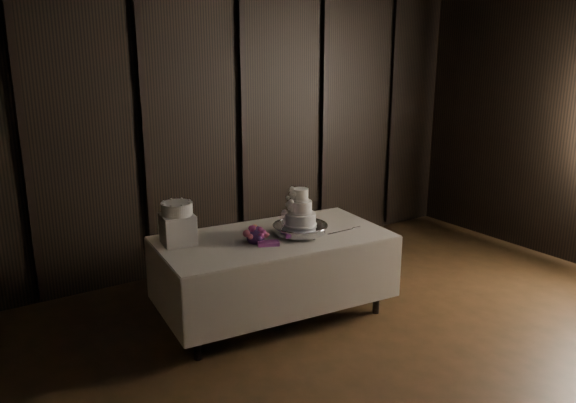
{
  "coord_description": "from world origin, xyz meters",
  "views": [
    {
      "loc": [
        -2.95,
        -1.89,
        2.32
      ],
      "look_at": [
        -0.36,
        2.03,
        1.05
      ],
      "focal_mm": 35.0,
      "sensor_mm": 36.0,
      "label": 1
    }
  ],
  "objects": [
    {
      "name": "cake_knife",
      "position": [
        0.04,
        1.8,
        0.77
      ],
      "size": [
        0.37,
        0.03,
        0.01
      ],
      "primitive_type": "cube",
      "rotation": [
        0.0,
        0.0,
        0.01
      ],
      "color": "silver",
      "rests_on": "display_table"
    },
    {
      "name": "cake_stand",
      "position": [
        -0.3,
        1.94,
        0.81
      ],
      "size": [
        0.62,
        0.62,
        0.09
      ],
      "primitive_type": "cylinder",
      "rotation": [
        0.0,
        0.0,
        0.35
      ],
      "color": "silver",
      "rests_on": "display_table"
    },
    {
      "name": "wedding_cake",
      "position": [
        -0.32,
        1.93,
        0.98
      ],
      "size": [
        0.3,
        0.27,
        0.33
      ],
      "rotation": [
        0.0,
        0.0,
        -0.11
      ],
      "color": "white",
      "rests_on": "cake_stand"
    },
    {
      "name": "room",
      "position": [
        0.0,
        0.0,
        1.5
      ],
      "size": [
        6.08,
        7.08,
        3.08
      ],
      "color": "black",
      "rests_on": "ground"
    },
    {
      "name": "small_cake",
      "position": [
        -1.27,
        2.31,
        1.06
      ],
      "size": [
        0.32,
        0.32,
        0.1
      ],
      "primitive_type": "cylinder",
      "rotation": [
        0.0,
        0.0,
        -0.3
      ],
      "color": "white",
      "rests_on": "box_pedestal"
    },
    {
      "name": "bouquet",
      "position": [
        -0.72,
        1.99,
        0.82
      ],
      "size": [
        0.42,
        0.47,
        0.18
      ],
      "primitive_type": null,
      "rotation": [
        0.0,
        0.0,
        -0.42
      ],
      "color": "#D45F72",
      "rests_on": "display_table"
    },
    {
      "name": "display_table",
      "position": [
        -0.51,
        2.03,
        0.42
      ],
      "size": [
        2.08,
        1.23,
        0.76
      ],
      "rotation": [
        0.0,
        0.0,
        -0.1
      ],
      "color": "beige",
      "rests_on": "ground"
    },
    {
      "name": "box_pedestal",
      "position": [
        -1.27,
        2.31,
        0.89
      ],
      "size": [
        0.29,
        0.29,
        0.25
      ],
      "primitive_type": "cube",
      "rotation": [
        0.0,
        0.0,
        -0.13
      ],
      "color": "white",
      "rests_on": "display_table"
    }
  ]
}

